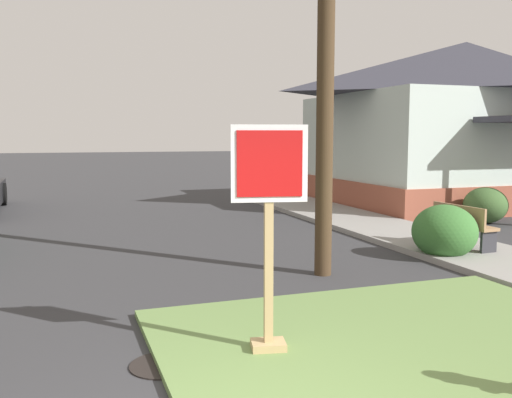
# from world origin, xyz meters

# --- Properties ---
(grass_corner_patch) EXTENTS (5.43, 4.69, 0.08)m
(grass_corner_patch) POSITION_xyz_m (2.41, 1.41, 0.04)
(grass_corner_patch) COLOR #668447
(grass_corner_patch) RESTS_ON ground
(sidewalk_strip) EXTENTS (2.20, 19.48, 0.12)m
(sidewalk_strip) POSITION_xyz_m (6.33, 6.28, 0.06)
(sidewalk_strip) COLOR gray
(sidewalk_strip) RESTS_ON ground
(stop_sign) EXTENTS (0.77, 0.35, 2.36)m
(stop_sign) POSITION_xyz_m (0.87, 1.94, 1.27)
(stop_sign) COLOR tan
(stop_sign) RESTS_ON grass_corner_patch
(manhole_cover) EXTENTS (0.70, 0.70, 0.02)m
(manhole_cover) POSITION_xyz_m (-0.22, 2.07, 0.01)
(manhole_cover) COLOR black
(manhole_cover) RESTS_ON ground
(street_bench) EXTENTS (0.48, 1.43, 0.85)m
(street_bench) POSITION_xyz_m (6.38, 5.59, 0.58)
(street_bench) COLOR #93704C
(street_bench) RESTS_ON sidewalk_strip
(corner_house) EXTENTS (9.82, 8.53, 5.54)m
(corner_house) POSITION_xyz_m (12.18, 12.66, 2.84)
(corner_house) COLOR brown
(corner_house) RESTS_ON ground
(shrub_near_porch) EXTENTS (1.15, 1.15, 0.97)m
(shrub_near_porch) POSITION_xyz_m (9.56, 8.52, 0.48)
(shrub_near_porch) COLOR #3B5B2D
(shrub_near_porch) RESTS_ON ground
(shrub_by_curb) EXTENTS (1.22, 1.22, 1.04)m
(shrub_by_curb) POSITION_xyz_m (5.70, 5.27, 0.52)
(shrub_by_curb) COLOR #36692E
(shrub_by_curb) RESTS_ON ground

